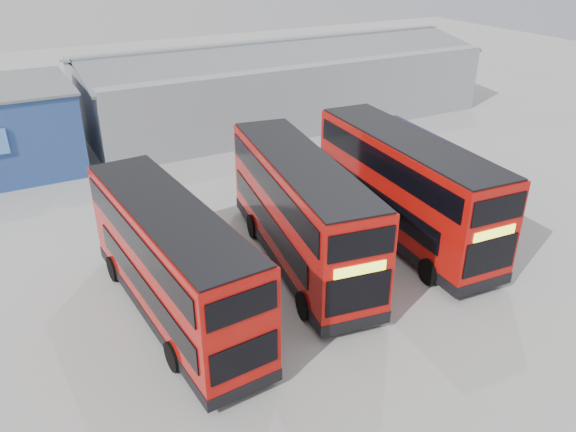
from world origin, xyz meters
The scene contains 6 objects.
ground_plane centered at (0.00, 0.00, 0.00)m, with size 120.00×120.00×0.00m, color gray.
maintenance_shed centered at (8.00, 20.00, 2.60)m, with size 30.50×12.00×5.89m.
double_decker_left centered at (-7.85, -1.65, 2.30)m, with size 3.43×11.09×4.62m.
double_decker_centre centered at (-1.75, -0.42, 2.42)m, with size 4.50×11.74×4.85m.
double_decker_right centered at (3.70, -0.64, 2.46)m, with size 3.66×11.85×4.94m.
single_decker_blue centered at (8.73, 3.55, 1.34)m, with size 3.26×10.13×2.70m.
Camera 1 is at (-12.50, -19.09, 13.12)m, focal length 35.00 mm.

